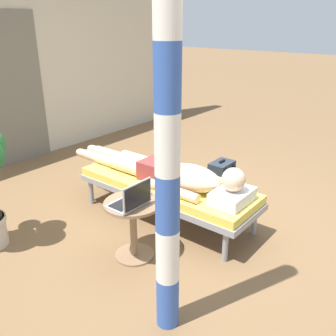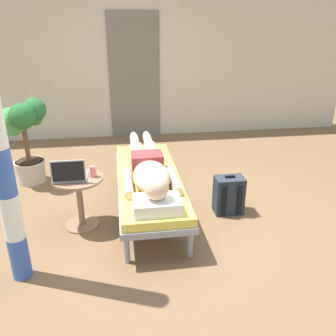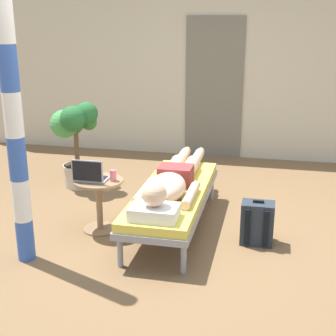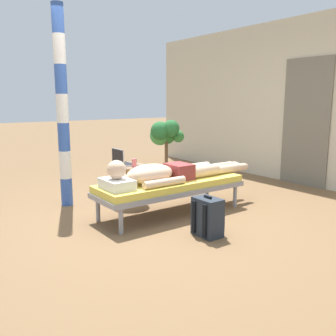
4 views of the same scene
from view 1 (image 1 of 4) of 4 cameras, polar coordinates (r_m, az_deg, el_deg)
ground_plane at (r=3.87m, az=3.00°, el=-7.82°), size 40.00×40.00×0.00m
house_wall_back at (r=5.60m, az=-23.92°, el=14.35°), size 7.60×0.20×2.70m
house_door_panel at (r=5.57m, az=-22.49°, el=11.06°), size 0.84×0.03×2.04m
lounge_chair at (r=3.74m, az=-0.22°, el=-2.99°), size 0.64×1.90×0.42m
person_reclining at (r=3.63m, az=0.54°, el=-0.81°), size 0.53×2.17×0.32m
side_table at (r=3.15m, az=-5.39°, el=-7.94°), size 0.48×0.48×0.52m
laptop at (r=2.98m, az=-5.62°, el=-4.94°), size 0.31×0.24×0.23m
drink_glass at (r=3.15m, az=-3.79°, el=-3.35°), size 0.06×0.06×0.11m
backpack at (r=4.35m, az=8.12°, el=-1.61°), size 0.30×0.26×0.42m
porch_post at (r=2.06m, az=-0.08°, el=3.65°), size 0.15×0.15×2.56m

